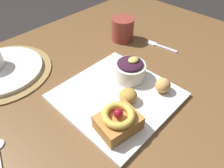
# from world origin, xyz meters

# --- Properties ---
(dining_table) EXTENTS (1.45, 0.92, 0.73)m
(dining_table) POSITION_xyz_m (0.00, 0.00, 0.64)
(dining_table) COLOR brown
(dining_table) RESTS_ON ground_plane
(woven_placemat) EXTENTS (0.32, 0.32, 0.00)m
(woven_placemat) POSITION_xyz_m (-0.17, 0.27, 0.73)
(woven_placemat) COLOR #997A47
(woven_placemat) RESTS_ON dining_table
(front_plate) EXTENTS (0.31, 0.31, 0.01)m
(front_plate) POSITION_xyz_m (0.02, -0.09, 0.74)
(front_plate) COLOR white
(front_plate) RESTS_ON dining_table
(cake_slice) EXTENTS (0.11, 0.10, 0.07)m
(cake_slice) POSITION_xyz_m (-0.07, -0.17, 0.77)
(cake_slice) COLOR #B77F3D
(cake_slice) RESTS_ON front_plate
(berry_ramekin) EXTENTS (0.10, 0.10, 0.07)m
(berry_ramekin) POSITION_xyz_m (0.10, -0.06, 0.77)
(berry_ramekin) COLOR silver
(berry_ramekin) RESTS_ON front_plate
(fritter_front) EXTENTS (0.05, 0.05, 0.04)m
(fritter_front) POSITION_xyz_m (0.02, -0.13, 0.76)
(fritter_front) COLOR gold
(fritter_front) RESTS_ON front_plate
(fritter_middle) EXTENTS (0.05, 0.04, 0.04)m
(fritter_middle) POSITION_xyz_m (0.12, -0.17, 0.76)
(fritter_middle) COLOR tan
(fritter_middle) RESTS_ON front_plate
(back_plate) EXTENTS (0.26, 0.26, 0.01)m
(back_plate) POSITION_xyz_m (-0.17, 0.27, 0.74)
(back_plate) COLOR white
(back_plate) RESTS_ON woven_placemat
(fork) EXTENTS (0.04, 0.13, 0.00)m
(fork) POSITION_xyz_m (0.33, -0.02, 0.73)
(fork) COLOR silver
(fork) RESTS_ON dining_table
(coffee_mug) EXTENTS (0.09, 0.09, 0.09)m
(coffee_mug) POSITION_xyz_m (0.27, 0.12, 0.77)
(coffee_mug) COLOR #993D33
(coffee_mug) RESTS_ON dining_table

